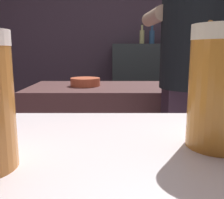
{
  "coord_description": "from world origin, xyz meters",
  "views": [
    {
      "loc": [
        -0.12,
        -1.25,
        1.14
      ],
      "look_at": [
        -0.12,
        -0.75,
        1.05
      ],
      "focal_mm": 41.94,
      "sensor_mm": 36.0,
      "label": 1
    }
  ],
  "objects_px": {
    "bartender": "(194,74)",
    "chefs_knife": "(215,87)",
    "bottle_soy": "(153,36)",
    "bottle_olive_oil": "(143,36)",
    "mixing_bowl": "(86,82)",
    "bottle_hot_sauce": "(167,37)",
    "pint_glass_near": "(223,88)",
    "bottle_vinegar": "(176,35)"
  },
  "relations": [
    {
      "from": "bartender",
      "to": "chefs_knife",
      "type": "relative_size",
      "value": 7.31
    },
    {
      "from": "bottle_soy",
      "to": "bottle_olive_oil",
      "type": "xyz_separation_m",
      "value": [
        -0.13,
        -0.1,
        -0.0
      ]
    },
    {
      "from": "mixing_bowl",
      "to": "bottle_hot_sauce",
      "type": "height_order",
      "value": "bottle_hot_sauce"
    },
    {
      "from": "bottle_soy",
      "to": "chefs_knife",
      "type": "bearing_deg",
      "value": -81.1
    },
    {
      "from": "bottle_hot_sauce",
      "to": "bottle_soy",
      "type": "bearing_deg",
      "value": -169.34
    },
    {
      "from": "bartender",
      "to": "pint_glass_near",
      "type": "bearing_deg",
      "value": 159.35
    },
    {
      "from": "bottle_soy",
      "to": "bottle_vinegar",
      "type": "distance_m",
      "value": 0.27
    },
    {
      "from": "bartender",
      "to": "chefs_knife",
      "type": "distance_m",
      "value": 0.51
    },
    {
      "from": "pint_glass_near",
      "to": "bottle_soy",
      "type": "bearing_deg",
      "value": 83.16
    },
    {
      "from": "mixing_bowl",
      "to": "chefs_knife",
      "type": "relative_size",
      "value": 0.86
    },
    {
      "from": "bottle_vinegar",
      "to": "bottle_olive_oil",
      "type": "height_order",
      "value": "bottle_vinegar"
    },
    {
      "from": "chefs_knife",
      "to": "bottle_hot_sauce",
      "type": "bearing_deg",
      "value": 80.94
    },
    {
      "from": "bottle_olive_oil",
      "to": "pint_glass_near",
      "type": "bearing_deg",
      "value": -94.46
    },
    {
      "from": "bartender",
      "to": "pint_glass_near",
      "type": "height_order",
      "value": "bartender"
    },
    {
      "from": "pint_glass_near",
      "to": "bottle_olive_oil",
      "type": "bearing_deg",
      "value": 85.54
    },
    {
      "from": "chefs_knife",
      "to": "bottle_olive_oil",
      "type": "xyz_separation_m",
      "value": [
        -0.35,
        1.34,
        0.4
      ]
    },
    {
      "from": "bartender",
      "to": "bottle_hot_sauce",
      "type": "bearing_deg",
      "value": -12.2
    },
    {
      "from": "bartender",
      "to": "chefs_knife",
      "type": "xyz_separation_m",
      "value": [
        0.28,
        0.41,
        -0.12
      ]
    },
    {
      "from": "bottle_hot_sauce",
      "to": "mixing_bowl",
      "type": "bearing_deg",
      "value": -120.75
    },
    {
      "from": "chefs_knife",
      "to": "pint_glass_near",
      "type": "relative_size",
      "value": 1.67
    },
    {
      "from": "bartender",
      "to": "pint_glass_near",
      "type": "relative_size",
      "value": 12.19
    },
    {
      "from": "bartender",
      "to": "bottle_soy",
      "type": "xyz_separation_m",
      "value": [
        0.05,
        1.84,
        0.28
      ]
    },
    {
      "from": "pint_glass_near",
      "to": "bottle_vinegar",
      "type": "relative_size",
      "value": 0.56
    },
    {
      "from": "bottle_soy",
      "to": "bottle_vinegar",
      "type": "height_order",
      "value": "bottle_vinegar"
    },
    {
      "from": "bottle_soy",
      "to": "bottle_vinegar",
      "type": "bearing_deg",
      "value": -14.44
    },
    {
      "from": "chefs_knife",
      "to": "bottle_soy",
      "type": "relative_size",
      "value": 1.05
    },
    {
      "from": "chefs_knife",
      "to": "bartender",
      "type": "bearing_deg",
      "value": -135.54
    },
    {
      "from": "chefs_knife",
      "to": "bottle_soy",
      "type": "xyz_separation_m",
      "value": [
        -0.22,
        1.44,
        0.4
      ]
    },
    {
      "from": "bottle_vinegar",
      "to": "bottle_olive_oil",
      "type": "relative_size",
      "value": 1.17
    },
    {
      "from": "bottle_hot_sauce",
      "to": "pint_glass_near",
      "type": "bearing_deg",
      "value": -100.12
    },
    {
      "from": "mixing_bowl",
      "to": "bottle_olive_oil",
      "type": "relative_size",
      "value": 0.93
    },
    {
      "from": "chefs_knife",
      "to": "bottle_soy",
      "type": "height_order",
      "value": "bottle_soy"
    },
    {
      "from": "bartender",
      "to": "mixing_bowl",
      "type": "bearing_deg",
      "value": 47.72
    },
    {
      "from": "chefs_knife",
      "to": "bottle_soy",
      "type": "distance_m",
      "value": 1.51
    },
    {
      "from": "mixing_bowl",
      "to": "chefs_knife",
      "type": "height_order",
      "value": "mixing_bowl"
    },
    {
      "from": "pint_glass_near",
      "to": "bottle_olive_oil",
      "type": "xyz_separation_m",
      "value": [
        0.22,
        2.8,
        0.2
      ]
    },
    {
      "from": "bottle_soy",
      "to": "bottle_hot_sauce",
      "type": "bearing_deg",
      "value": 10.66
    },
    {
      "from": "chefs_knife",
      "to": "bottle_olive_oil",
      "type": "relative_size",
      "value": 1.08
    },
    {
      "from": "pint_glass_near",
      "to": "bartender",
      "type": "bearing_deg",
      "value": 74.54
    },
    {
      "from": "pint_glass_near",
      "to": "bottle_soy",
      "type": "relative_size",
      "value": 0.63
    },
    {
      "from": "bottle_vinegar",
      "to": "pint_glass_near",
      "type": "bearing_deg",
      "value": -102.13
    },
    {
      "from": "pint_glass_near",
      "to": "mixing_bowl",
      "type": "bearing_deg",
      "value": 101.72
    }
  ]
}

